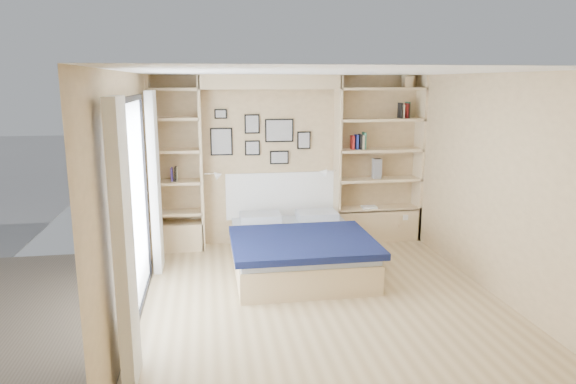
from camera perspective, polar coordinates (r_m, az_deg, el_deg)
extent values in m
plane|color=tan|center=(5.91, 3.67, -11.83)|extent=(4.50, 4.50, 0.00)
plane|color=tan|center=(7.70, 0.11, 3.55)|extent=(4.00, 0.00, 4.00)
plane|color=tan|center=(3.45, 12.26, -7.62)|extent=(4.00, 0.00, 4.00)
plane|color=tan|center=(5.45, -17.13, -0.60)|extent=(0.00, 4.50, 4.50)
plane|color=tan|center=(6.28, 21.94, 0.70)|extent=(0.00, 4.50, 4.50)
plane|color=white|center=(5.41, 4.04, 13.17)|extent=(4.50, 4.50, 0.00)
cube|color=tan|center=(7.43, -9.62, 3.07)|extent=(0.04, 0.35, 2.50)
cube|color=tan|center=(7.67, 5.50, 3.47)|extent=(0.04, 0.35, 2.50)
cube|color=tan|center=(7.40, -2.01, 12.13)|extent=(2.00, 0.35, 0.20)
cube|color=tan|center=(8.09, 14.33, 3.59)|extent=(0.04, 0.35, 2.50)
cube|color=tan|center=(7.47, -14.85, 2.88)|extent=(0.04, 0.35, 2.50)
cube|color=tan|center=(8.07, 9.84, -3.50)|extent=(1.30, 0.35, 0.50)
cube|color=tan|center=(7.68, -11.97, -4.79)|extent=(0.70, 0.35, 0.40)
cube|color=black|center=(5.32, -17.47, 9.76)|extent=(0.04, 2.08, 0.06)
cube|color=black|center=(5.82, -16.07, -12.38)|extent=(0.04, 2.08, 0.06)
cube|color=black|center=(4.50, -18.37, -5.27)|extent=(0.04, 0.06, 2.20)
cube|color=black|center=(6.46, -15.58, 0.08)|extent=(0.04, 0.06, 2.20)
cube|color=silver|center=(5.47, -16.84, -1.92)|extent=(0.01, 2.00, 2.20)
cube|color=white|center=(4.21, -17.79, -5.73)|extent=(0.10, 0.45, 2.30)
cube|color=white|center=(6.72, -14.58, 1.02)|extent=(0.10, 0.45, 2.30)
cube|color=tan|center=(8.01, 9.90, -1.77)|extent=(1.30, 0.35, 0.04)
cube|color=tan|center=(7.91, 10.02, 1.39)|extent=(1.30, 0.35, 0.04)
cube|color=tan|center=(7.84, 10.14, 4.62)|extent=(1.30, 0.35, 0.04)
cube|color=tan|center=(7.80, 10.26, 7.90)|extent=(1.30, 0.35, 0.04)
cube|color=tan|center=(7.78, 10.39, 11.21)|extent=(1.30, 0.35, 0.04)
cube|color=tan|center=(7.58, -12.08, -2.26)|extent=(0.70, 0.35, 0.04)
cube|color=tan|center=(7.49, -12.24, 1.08)|extent=(0.70, 0.35, 0.04)
cube|color=tan|center=(7.41, -12.39, 4.50)|extent=(0.70, 0.35, 0.04)
cube|color=tan|center=(7.37, -12.55, 7.96)|extent=(0.70, 0.35, 0.04)
cube|color=tan|center=(7.35, -12.70, 11.07)|extent=(0.70, 0.35, 0.04)
cube|color=tan|center=(6.74, 1.07, -7.10)|extent=(1.64, 2.05, 0.36)
cube|color=#ACB2BB|center=(6.67, 1.08, -5.24)|extent=(1.60, 2.01, 0.10)
cube|color=#0E153B|center=(6.32, 1.64, -5.56)|extent=(1.74, 1.43, 0.08)
cube|color=#ACB2BB|center=(7.27, -3.10, -2.88)|extent=(0.56, 0.41, 0.12)
cube|color=#ACB2BB|center=(7.40, 3.22, -2.62)|extent=(0.56, 0.41, 0.12)
cube|color=white|center=(7.75, -0.50, -0.37)|extent=(1.74, 0.04, 0.70)
cube|color=black|center=(7.54, -7.41, 5.57)|extent=(0.32, 0.02, 0.40)
cube|color=gray|center=(7.53, -7.41, 5.56)|extent=(0.28, 0.01, 0.36)
cube|color=black|center=(7.54, -4.02, 7.55)|extent=(0.22, 0.02, 0.28)
cube|color=gray|center=(7.53, -4.01, 7.54)|extent=(0.18, 0.01, 0.24)
cube|color=black|center=(7.58, -3.98, 4.91)|extent=(0.22, 0.02, 0.22)
cube|color=gray|center=(7.57, -3.97, 4.90)|extent=(0.18, 0.01, 0.18)
cube|color=black|center=(7.60, -0.98, 6.85)|extent=(0.42, 0.02, 0.34)
cube|color=gray|center=(7.59, -0.97, 6.85)|extent=(0.38, 0.01, 0.30)
cube|color=black|center=(7.65, -0.97, 3.87)|extent=(0.28, 0.02, 0.20)
cube|color=gray|center=(7.64, -0.96, 3.85)|extent=(0.24, 0.01, 0.16)
cube|color=black|center=(7.68, 1.78, 5.78)|extent=(0.20, 0.02, 0.26)
cube|color=gray|center=(7.66, 1.79, 5.77)|extent=(0.16, 0.01, 0.22)
cube|color=black|center=(7.51, -7.49, 8.60)|extent=(0.18, 0.02, 0.14)
cube|color=gray|center=(7.50, -7.49, 8.60)|extent=(0.14, 0.01, 0.10)
cylinder|color=silver|center=(7.38, -8.51, 2.01)|extent=(0.20, 0.02, 0.02)
cone|color=white|center=(7.38, -7.72, 1.89)|extent=(0.13, 0.12, 0.15)
cylinder|color=silver|center=(7.59, 4.60, 2.39)|extent=(0.20, 0.02, 0.02)
cone|color=white|center=(7.57, 3.86, 2.22)|extent=(0.13, 0.12, 0.15)
cube|color=#A51E1E|center=(7.69, 7.16, 5.48)|extent=(0.02, 0.15, 0.20)
cube|color=navy|center=(7.71, 7.59, 5.53)|extent=(0.03, 0.15, 0.21)
cube|color=black|center=(7.73, 8.02, 5.56)|extent=(0.03, 0.15, 0.22)
cube|color=#BFB28C|center=(7.74, 8.24, 5.50)|extent=(0.04, 0.15, 0.21)
cube|color=#26593F|center=(7.74, 8.44, 5.67)|extent=(0.03, 0.15, 0.25)
cube|color=black|center=(7.89, 12.37, 8.83)|extent=(0.03, 0.15, 0.23)
cube|color=#B9B18C|center=(7.90, 12.53, 8.72)|extent=(0.04, 0.15, 0.20)
cube|color=#26593F|center=(7.93, 13.13, 8.86)|extent=(0.03, 0.15, 0.24)
cube|color=#A51E1E|center=(7.93, 13.08, 8.78)|extent=(0.03, 0.15, 0.22)
cube|color=navy|center=(7.46, -12.78, 1.93)|extent=(0.02, 0.15, 0.19)
cube|color=black|center=(7.46, -12.36, 1.98)|extent=(0.03, 0.15, 0.20)
cube|color=#BFB28C|center=(7.46, -12.30, 1.98)|extent=(0.03, 0.15, 0.20)
cube|color=tan|center=(7.91, 13.14, 11.79)|extent=(0.13, 0.13, 0.15)
cone|color=tan|center=(7.91, 13.18, 12.63)|extent=(0.20, 0.20, 0.08)
cube|color=slate|center=(7.87, 9.84, 2.60)|extent=(0.12, 0.12, 0.30)
cube|color=white|center=(7.90, 9.01, -1.67)|extent=(0.22, 0.16, 0.03)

